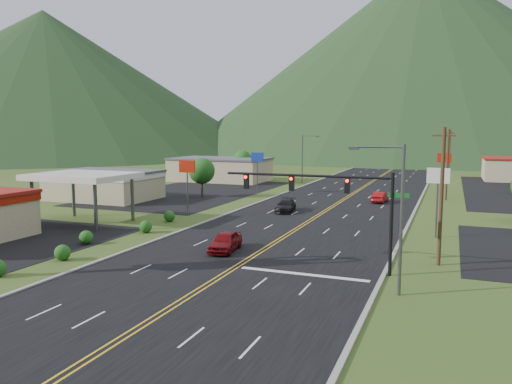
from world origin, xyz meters
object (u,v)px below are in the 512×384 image
(car_red_near, at_px, (225,242))
(car_dark_mid, at_px, (286,206))
(traffic_signal, at_px, (333,195))
(streetlight_east, at_px, (396,209))
(car_red_far, at_px, (380,197))
(streetlight_west, at_px, (304,155))
(gas_canopy, at_px, (83,177))

(car_red_near, relative_size, car_dark_mid, 0.94)
(traffic_signal, xyz_separation_m, streetlight_east, (4.70, -4.00, -0.15))
(car_dark_mid, bearing_deg, car_red_near, -94.93)
(car_red_far, bearing_deg, streetlight_east, 103.38)
(traffic_signal, height_order, streetlight_east, streetlight_east)
(traffic_signal, bearing_deg, streetlight_east, -40.39)
(streetlight_east, relative_size, car_red_near, 1.93)
(streetlight_east, bearing_deg, streetlight_west, 110.86)
(traffic_signal, relative_size, streetlight_east, 1.46)
(traffic_signal, distance_m, gas_canopy, 29.59)
(traffic_signal, bearing_deg, car_red_near, 167.32)
(car_red_near, relative_size, car_red_far, 1.07)
(streetlight_west, xyz_separation_m, car_red_near, (8.95, -53.93, -4.39))
(traffic_signal, relative_size, gas_canopy, 1.31)
(gas_canopy, bearing_deg, car_red_near, -17.11)
(streetlight_east, height_order, gas_canopy, streetlight_east)
(streetlight_east, bearing_deg, car_red_far, 98.69)
(traffic_signal, distance_m, streetlight_east, 6.17)
(gas_canopy, xyz_separation_m, car_red_near, (19.27, -5.93, -4.08))
(car_red_far, bearing_deg, car_red_near, 81.18)
(gas_canopy, distance_m, car_dark_mid, 23.39)
(streetlight_west, distance_m, car_dark_mid, 34.34)
(streetlight_east, relative_size, car_dark_mid, 1.81)
(streetlight_east, height_order, car_red_near, streetlight_east)
(streetlight_east, bearing_deg, car_dark_mid, 120.10)
(streetlight_east, distance_m, gas_canopy, 35.28)
(streetlight_west, bearing_deg, car_red_near, -80.58)
(traffic_signal, relative_size, car_dark_mid, 2.63)
(streetlight_east, height_order, car_dark_mid, streetlight_east)
(streetlight_west, height_order, car_dark_mid, streetlight_west)
(streetlight_west, distance_m, car_red_near, 54.85)
(streetlight_east, xyz_separation_m, car_red_far, (-5.97, 39.09, -4.46))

